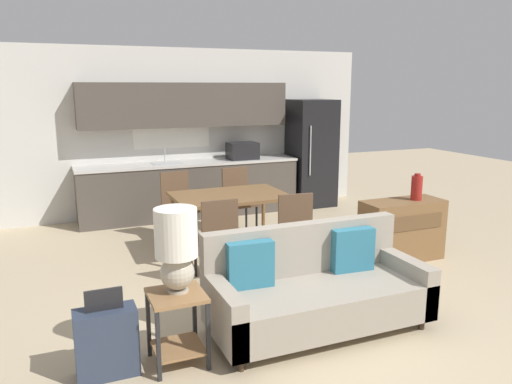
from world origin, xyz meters
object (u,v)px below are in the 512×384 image
at_px(credenza, 402,230).
at_px(dining_chair_far_right, 238,198).
at_px(dining_chair_far_left, 178,203).
at_px(suitcase, 107,342).
at_px(refrigerator, 311,153).
at_px(vase, 417,188).
at_px(couch, 314,290).
at_px(side_table, 177,317).
at_px(dining_chair_near_right, 291,228).
at_px(dining_table, 230,200).
at_px(table_lamp, 176,246).
at_px(dining_chair_near_left, 217,236).

height_order(credenza, dining_chair_far_right, dining_chair_far_right).
xyz_separation_m(dining_chair_far_left, suitcase, (-1.30, -3.06, -0.25)).
distance_m(refrigerator, dining_chair_far_right, 2.18).
distance_m(credenza, vase, 0.55).
relative_size(couch, credenza, 1.87).
height_order(side_table, dining_chair_near_right, dining_chair_near_right).
distance_m(dining_table, vase, 2.28).
relative_size(table_lamp, vase, 2.00).
xyz_separation_m(couch, credenza, (1.86, 1.15, 0.03)).
height_order(dining_table, vase, vase).
distance_m(refrigerator, dining_chair_near_left, 3.92).
height_order(dining_table, dining_chair_near_left, dining_chair_near_left).
xyz_separation_m(credenza, dining_chair_near_right, (-1.45, 0.13, 0.15)).
relative_size(side_table, dining_chair_far_right, 0.61).
bearing_deg(dining_table, table_lamp, -118.78).
height_order(side_table, table_lamp, table_lamp).
bearing_deg(dining_chair_far_right, credenza, -55.98).
height_order(table_lamp, vase, table_lamp).
height_order(refrigerator, dining_chair_far_left, refrigerator).
height_order(couch, dining_chair_near_left, dining_chair_near_left).
relative_size(dining_table, vase, 4.27).
bearing_deg(vase, dining_chair_far_right, 130.85).
bearing_deg(refrigerator, credenza, -97.07).
relative_size(side_table, table_lamp, 0.88).
xyz_separation_m(refrigerator, credenza, (-0.37, -2.98, -0.56)).
relative_size(credenza, dining_chair_far_left, 1.08).
distance_m(credenza, dining_chair_near_right, 1.46).
bearing_deg(dining_chair_near_right, dining_table, -56.72).
relative_size(dining_table, suitcase, 2.05).
distance_m(table_lamp, dining_chair_far_right, 3.51).
height_order(dining_chair_near_left, dining_chair_far_right, same).
bearing_deg(suitcase, vase, 17.64).
bearing_deg(refrigerator, dining_table, -138.27).
xyz_separation_m(dining_table, credenza, (1.88, -0.97, -0.34)).
bearing_deg(dining_table, side_table, -118.84).
relative_size(dining_chair_near_left, dining_chair_near_right, 1.00).
relative_size(credenza, dining_chair_near_left, 1.08).
distance_m(couch, credenza, 2.19).
bearing_deg(refrigerator, dining_chair_far_right, -147.84).
bearing_deg(vase, suitcase, -162.36).
bearing_deg(table_lamp, dining_chair_near_right, 39.64).
bearing_deg(dining_chair_near_left, suitcase, 46.11).
height_order(dining_table, dining_chair_far_right, dining_chair_far_right).
bearing_deg(suitcase, table_lamp, -0.31).
xyz_separation_m(vase, suitcase, (-3.80, -1.21, -0.63)).
bearing_deg(couch, dining_table, 90.59).
bearing_deg(credenza, dining_chair_far_right, 128.12).
height_order(couch, dining_chair_far_left, dining_chair_far_left).
bearing_deg(refrigerator, side_table, -129.36).
height_order(couch, dining_chair_far_right, dining_chair_far_right).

